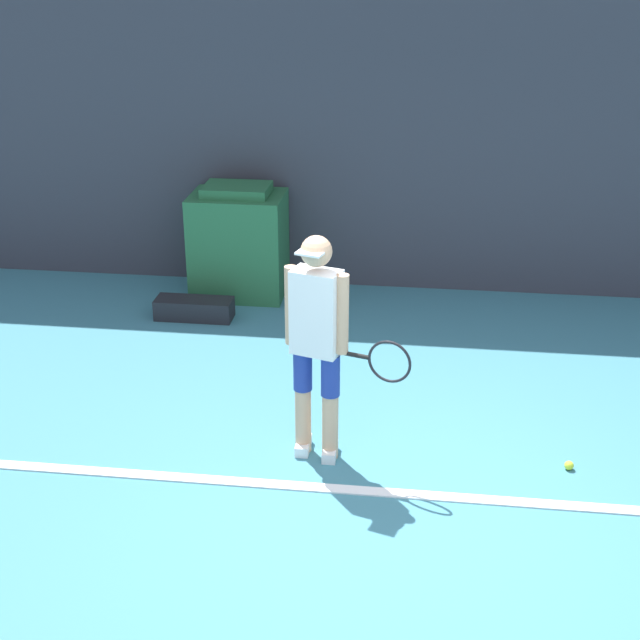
% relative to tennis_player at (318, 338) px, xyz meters
% --- Properties ---
extents(ground_plane, '(24.00, 24.00, 0.00)m').
position_rel_tennis_player_xyz_m(ground_plane, '(0.55, -0.81, -0.96)').
color(ground_plane, teal).
extents(back_wall, '(24.00, 0.10, 3.19)m').
position_rel_tennis_player_xyz_m(back_wall, '(0.55, 3.54, 0.64)').
color(back_wall, '#383842').
rests_on(back_wall, ground_plane).
extents(court_baseline, '(21.60, 0.10, 0.01)m').
position_rel_tennis_player_xyz_m(court_baseline, '(0.55, -0.45, -0.95)').
color(court_baseline, white).
rests_on(court_baseline, ground_plane).
extents(tennis_player, '(0.92, 0.37, 1.71)m').
position_rel_tennis_player_xyz_m(tennis_player, '(0.00, 0.00, 0.00)').
color(tennis_player, tan).
rests_on(tennis_player, ground_plane).
extents(tennis_ball, '(0.07, 0.07, 0.07)m').
position_rel_tennis_player_xyz_m(tennis_ball, '(1.84, 0.02, -0.92)').
color(tennis_ball, '#D1E533').
rests_on(tennis_ball, ground_plane).
extents(covered_chair, '(0.97, 0.70, 1.20)m').
position_rel_tennis_player_xyz_m(covered_chair, '(-1.25, 3.09, -0.38)').
color(covered_chair, '#28663D').
rests_on(covered_chair, ground_plane).
extents(equipment_bag, '(0.78, 0.28, 0.21)m').
position_rel_tennis_player_xyz_m(equipment_bag, '(-1.57, 2.37, -0.85)').
color(equipment_bag, black).
rests_on(equipment_bag, ground_plane).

